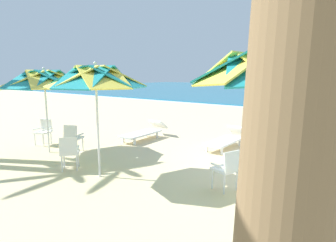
% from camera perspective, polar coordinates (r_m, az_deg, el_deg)
% --- Properties ---
extents(ground_plane, '(80.00, 80.00, 0.00)m').
position_cam_1_polar(ground_plane, '(7.88, 22.11, -9.02)').
color(ground_plane, beige).
extents(beach_umbrella_0, '(2.12, 2.12, 2.83)m').
position_cam_1_polar(beach_umbrella_0, '(4.96, 16.51, 9.42)').
color(beach_umbrella_0, silver).
rests_on(beach_umbrella_0, ground).
extents(plastic_chair_0, '(0.56, 0.59, 0.87)m').
position_cam_1_polar(plastic_chair_0, '(5.77, 16.94, -10.30)').
color(plastic_chair_0, white).
rests_on(plastic_chair_0, ground).
extents(plastic_chair_1, '(0.59, 0.57, 0.87)m').
position_cam_1_polar(plastic_chair_1, '(6.09, 11.63, -8.99)').
color(plastic_chair_1, white).
rests_on(plastic_chair_1, ground).
extents(beach_umbrella_1, '(2.27, 2.27, 2.66)m').
position_cam_1_polar(beach_umbrella_1, '(6.66, -14.08, 8.28)').
color(beach_umbrella_1, silver).
rests_on(beach_umbrella_1, ground).
extents(plastic_chair_2, '(0.63, 0.63, 0.87)m').
position_cam_1_polar(plastic_chair_2, '(7.58, -18.92, -5.61)').
color(plastic_chair_2, white).
rests_on(plastic_chair_2, ground).
extents(beach_umbrella_2, '(2.57, 2.57, 2.57)m').
position_cam_1_polar(beach_umbrella_2, '(9.29, -23.25, 7.51)').
color(beach_umbrella_2, silver).
rests_on(beach_umbrella_2, ground).
extents(plastic_chair_3, '(0.55, 0.58, 0.87)m').
position_cam_1_polar(plastic_chair_3, '(10.55, -23.31, -1.68)').
color(plastic_chair_3, white).
rests_on(plastic_chair_3, ground).
extents(plastic_chair_4, '(0.58, 0.60, 0.87)m').
position_cam_1_polar(plastic_chair_4, '(9.20, -18.28, -2.94)').
color(plastic_chair_4, white).
rests_on(plastic_chair_4, ground).
extents(sun_lounger_1, '(0.81, 2.19, 0.62)m').
position_cam_1_polar(sun_lounger_1, '(8.35, 19.47, -5.79)').
color(sun_lounger_1, white).
rests_on(sun_lounger_1, ground).
extents(sun_lounger_2, '(0.67, 2.16, 0.62)m').
position_cam_1_polar(sun_lounger_2, '(9.55, 11.56, -3.52)').
color(sun_lounger_2, white).
rests_on(sun_lounger_2, ground).
extents(sun_lounger_3, '(0.71, 2.17, 0.62)m').
position_cam_1_polar(sun_lounger_3, '(10.54, -4.71, -2.12)').
color(sun_lounger_3, white).
rests_on(sun_lounger_3, ground).
extents(cooler_box, '(0.50, 0.34, 0.40)m').
position_cam_1_polar(cooler_box, '(6.41, 24.39, -11.54)').
color(cooler_box, '#238C4C').
rests_on(cooler_box, ground).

